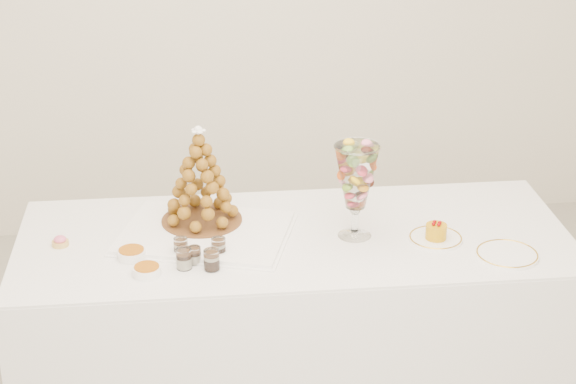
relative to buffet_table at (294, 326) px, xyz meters
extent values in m
cube|color=white|center=(0.00, 0.00, -0.01)|extent=(2.06, 0.87, 0.76)
cube|color=white|center=(0.00, 0.00, 0.38)|extent=(2.05, 0.87, 0.01)
cube|color=white|center=(-0.33, 0.05, 0.40)|extent=(0.70, 0.60, 0.02)
cylinder|color=white|center=(0.22, -0.03, 0.40)|extent=(0.12, 0.12, 0.02)
cylinder|color=white|center=(0.22, -0.03, 0.45)|extent=(0.03, 0.03, 0.09)
sphere|color=white|center=(0.22, -0.03, 0.49)|extent=(0.04, 0.04, 0.04)
cylinder|color=white|center=(0.50, -0.10, 0.39)|extent=(0.20, 0.20, 0.01)
cylinder|color=white|center=(0.72, -0.25, 0.39)|extent=(0.22, 0.22, 0.01)
cylinder|color=tan|center=(-0.84, 0.04, 0.40)|extent=(0.06, 0.06, 0.02)
ellipsoid|color=#D9597B|center=(-0.84, 0.04, 0.41)|extent=(0.04, 0.04, 0.03)
cylinder|color=white|center=(-0.42, -0.10, 0.42)|extent=(0.06, 0.06, 0.07)
cylinder|color=white|center=(-0.37, -0.16, 0.42)|extent=(0.05, 0.05, 0.06)
cylinder|color=white|center=(-0.29, -0.12, 0.42)|extent=(0.05, 0.05, 0.07)
cylinder|color=white|center=(-0.41, -0.19, 0.42)|extent=(0.07, 0.07, 0.07)
cylinder|color=white|center=(-0.32, -0.22, 0.42)|extent=(0.07, 0.07, 0.07)
cylinder|color=white|center=(-0.59, -0.10, 0.40)|extent=(0.10, 0.10, 0.03)
cylinder|color=white|center=(-0.54, -0.22, 0.40)|extent=(0.10, 0.10, 0.03)
cylinder|color=brown|center=(-0.33, 0.13, 0.41)|extent=(0.30, 0.30, 0.01)
cone|color=brown|center=(-0.33, 0.13, 0.59)|extent=(0.30, 0.30, 0.36)
sphere|color=white|center=(-0.33, 0.13, 0.76)|extent=(0.04, 0.04, 0.04)
cylinder|color=#C48A09|center=(0.50, -0.11, 0.42)|extent=(0.08, 0.08, 0.05)
sphere|color=#8E0506|center=(0.52, -0.10, 0.46)|extent=(0.01, 0.01, 0.01)
sphere|color=#8E0506|center=(0.50, -0.09, 0.46)|extent=(0.01, 0.01, 0.01)
sphere|color=#8E0506|center=(0.49, -0.11, 0.46)|extent=(0.01, 0.01, 0.01)
sphere|color=#8E0506|center=(0.51, -0.12, 0.46)|extent=(0.01, 0.01, 0.01)
camera|label=1|loc=(-0.45, -3.12, 1.98)|focal=60.00mm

